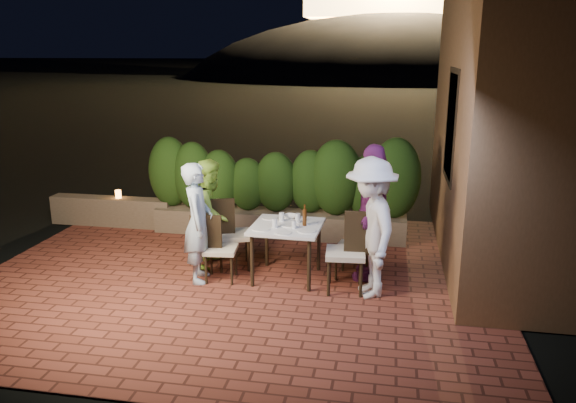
% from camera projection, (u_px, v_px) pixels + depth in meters
% --- Properties ---
extents(ground, '(400.00, 400.00, 0.00)m').
position_uv_depth(ground, '(229.00, 290.00, 7.30)').
color(ground, black).
rests_on(ground, ground).
extents(terrace_floor, '(7.00, 6.00, 0.15)m').
position_uv_depth(terrace_floor, '(239.00, 279.00, 7.79)').
color(terrace_floor, brown).
rests_on(terrace_floor, ground).
extents(building_wall, '(1.60, 5.00, 5.00)m').
position_uv_depth(building_wall, '(509.00, 87.00, 7.91)').
color(building_wall, brown).
rests_on(building_wall, ground).
extents(window_pane, '(0.08, 1.00, 1.40)m').
position_uv_depth(window_pane, '(453.00, 126.00, 7.71)').
color(window_pane, black).
rests_on(window_pane, building_wall).
extents(window_frame, '(0.06, 1.15, 1.55)m').
position_uv_depth(window_frame, '(452.00, 126.00, 7.71)').
color(window_frame, black).
rests_on(window_frame, building_wall).
extents(planter, '(4.20, 0.55, 0.40)m').
position_uv_depth(planter, '(278.00, 223.00, 9.39)').
color(planter, brown).
rests_on(planter, ground).
extents(hedge, '(4.00, 0.70, 1.10)m').
position_uv_depth(hedge, '(278.00, 180.00, 9.20)').
color(hedge, '#1A350E').
rests_on(hedge, planter).
extents(parapet, '(2.20, 0.30, 0.50)m').
position_uv_depth(parapet, '(112.00, 211.00, 9.90)').
color(parapet, brown).
rests_on(parapet, ground).
extents(hill, '(52.00, 40.00, 22.00)m').
position_uv_depth(hill, '(392.00, 113.00, 64.96)').
color(hill, black).
rests_on(hill, ground).
extents(dining_table, '(0.94, 0.94, 0.75)m').
position_uv_depth(dining_table, '(287.00, 252.00, 7.56)').
color(dining_table, white).
rests_on(dining_table, ground).
extents(plate_nw, '(0.24, 0.24, 0.01)m').
position_uv_depth(plate_nw, '(261.00, 229.00, 7.29)').
color(plate_nw, white).
rests_on(plate_nw, dining_table).
extents(plate_sw, '(0.21, 0.21, 0.01)m').
position_uv_depth(plate_sw, '(270.00, 218.00, 7.77)').
color(plate_sw, white).
rests_on(plate_sw, dining_table).
extents(plate_ne, '(0.24, 0.24, 0.01)m').
position_uv_depth(plate_ne, '(306.00, 231.00, 7.21)').
color(plate_ne, white).
rests_on(plate_ne, dining_table).
extents(plate_se, '(0.21, 0.21, 0.01)m').
position_uv_depth(plate_se, '(310.00, 222.00, 7.59)').
color(plate_se, white).
rests_on(plate_se, dining_table).
extents(plate_centre, '(0.24, 0.24, 0.01)m').
position_uv_depth(plate_centre, '(290.00, 225.00, 7.45)').
color(plate_centre, white).
rests_on(plate_centre, dining_table).
extents(plate_front, '(0.21, 0.21, 0.01)m').
position_uv_depth(plate_front, '(283.00, 233.00, 7.14)').
color(plate_front, white).
rests_on(plate_front, dining_table).
extents(glass_nw, '(0.07, 0.07, 0.12)m').
position_uv_depth(glass_nw, '(275.00, 223.00, 7.34)').
color(glass_nw, silver).
rests_on(glass_nw, dining_table).
extents(glass_sw, '(0.07, 0.07, 0.12)m').
position_uv_depth(glass_sw, '(282.00, 217.00, 7.62)').
color(glass_sw, silver).
rests_on(glass_sw, dining_table).
extents(glass_ne, '(0.06, 0.06, 0.10)m').
position_uv_depth(glass_ne, '(294.00, 225.00, 7.31)').
color(glass_ne, silver).
rests_on(glass_ne, dining_table).
extents(glass_se, '(0.07, 0.07, 0.12)m').
position_uv_depth(glass_se, '(298.00, 218.00, 7.57)').
color(glass_se, silver).
rests_on(glass_se, dining_table).
extents(beer_bottle, '(0.06, 0.06, 0.29)m').
position_uv_depth(beer_bottle, '(305.00, 215.00, 7.41)').
color(beer_bottle, '#44220B').
rests_on(beer_bottle, dining_table).
extents(bowl, '(0.22, 0.22, 0.05)m').
position_uv_depth(bowl, '(291.00, 216.00, 7.77)').
color(bowl, white).
rests_on(bowl, dining_table).
extents(chair_left_front, '(0.46, 0.46, 0.90)m').
position_uv_depth(chair_left_front, '(221.00, 248.00, 7.48)').
color(chair_left_front, black).
rests_on(chair_left_front, ground).
extents(chair_left_back, '(0.59, 0.59, 1.01)m').
position_uv_depth(chair_left_back, '(234.00, 233.00, 7.91)').
color(chair_left_back, black).
rests_on(chair_left_back, ground).
extents(chair_right_front, '(0.53, 0.53, 1.06)m').
position_uv_depth(chair_right_front, '(345.00, 251.00, 7.13)').
color(chair_right_front, black).
rests_on(chair_right_front, ground).
extents(chair_right_back, '(0.49, 0.49, 0.90)m').
position_uv_depth(chair_right_back, '(352.00, 246.00, 7.56)').
color(chair_right_back, black).
rests_on(chair_right_back, ground).
extents(diner_blue, '(0.51, 0.66, 1.61)m').
position_uv_depth(diner_blue, '(198.00, 223.00, 7.39)').
color(diner_blue, '#A7C3D7').
rests_on(diner_blue, ground).
extents(diner_green, '(0.62, 0.78, 1.54)m').
position_uv_depth(diner_green, '(211.00, 213.00, 7.97)').
color(diner_green, '#9DD442').
rests_on(diner_green, ground).
extents(diner_white, '(0.98, 1.29, 1.77)m').
position_uv_depth(diner_white, '(371.00, 228.00, 6.92)').
color(diner_white, silver).
rests_on(diner_white, ground).
extents(diner_purple, '(0.61, 1.14, 1.84)m').
position_uv_depth(diner_purple, '(373.00, 212.00, 7.43)').
color(diner_purple, '#75276D').
rests_on(diner_purple, ground).
extents(parapet_lamp, '(0.10, 0.10, 0.14)m').
position_uv_depth(parapet_lamp, '(118.00, 194.00, 9.79)').
color(parapet_lamp, orange).
rests_on(parapet_lamp, parapet).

